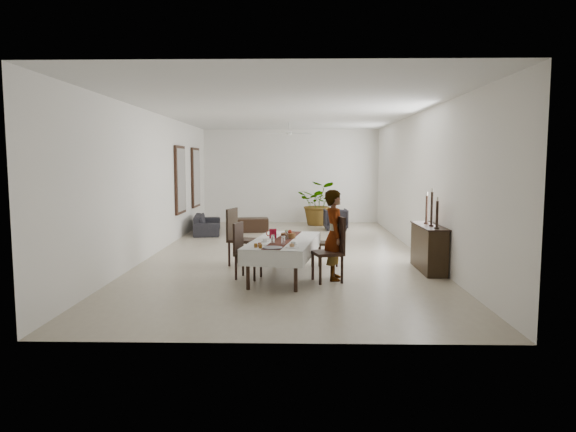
{
  "coord_description": "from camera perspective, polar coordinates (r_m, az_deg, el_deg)",
  "views": [
    {
      "loc": [
        0.28,
        -11.72,
        2.08
      ],
      "look_at": [
        0.07,
        -1.92,
        1.05
      ],
      "focal_mm": 32.0,
      "sensor_mm": 36.0,
      "label": 1
    }
  ],
  "objects": [
    {
      "name": "floor",
      "position": [
        11.91,
        -0.15,
        -4.06
      ],
      "size": [
        6.0,
        12.0,
        0.0
      ],
      "primitive_type": "cube",
      "color": "#BAAF94",
      "rests_on": "ground"
    },
    {
      "name": "ceiling",
      "position": [
        11.78,
        -0.15,
        11.45
      ],
      "size": [
        6.0,
        12.0,
        0.02
      ],
      "primitive_type": "cube",
      "color": "white",
      "rests_on": "wall_back"
    },
    {
      "name": "wall_back",
      "position": [
        17.73,
        0.32,
        4.45
      ],
      "size": [
        6.0,
        0.02,
        3.2
      ],
      "primitive_type": "cube",
      "color": "white",
      "rests_on": "floor"
    },
    {
      "name": "wall_front",
      "position": [
        5.75,
        -1.59,
        1.2
      ],
      "size": [
        6.0,
        0.02,
        3.2
      ],
      "primitive_type": "cube",
      "color": "white",
      "rests_on": "floor"
    },
    {
      "name": "wall_left",
      "position": [
        12.18,
        -14.43,
        3.55
      ],
      "size": [
        0.02,
        12.0,
        3.2
      ],
      "primitive_type": "cube",
      "color": "white",
      "rests_on": "floor"
    },
    {
      "name": "wall_right",
      "position": [
        12.04,
        14.3,
        3.53
      ],
      "size": [
        0.02,
        12.0,
        3.2
      ],
      "primitive_type": "cube",
      "color": "white",
      "rests_on": "floor"
    },
    {
      "name": "dining_table_top",
      "position": [
        9.28,
        -0.5,
        -2.85
      ],
      "size": [
        1.23,
        2.28,
        0.05
      ],
      "primitive_type": "cube",
      "rotation": [
        0.0,
        0.0,
        -0.16
      ],
      "color": "black",
      "rests_on": "table_leg_fl"
    },
    {
      "name": "table_leg_fl",
      "position": [
        8.45,
        -4.48,
        -6.08
      ],
      "size": [
        0.07,
        0.07,
        0.63
      ],
      "primitive_type": "cylinder",
      "rotation": [
        0.0,
        0.0,
        -0.16
      ],
      "color": "black",
      "rests_on": "floor"
    },
    {
      "name": "table_leg_fr",
      "position": [
        8.28,
        0.86,
        -6.31
      ],
      "size": [
        0.07,
        0.07,
        0.63
      ],
      "primitive_type": "cylinder",
      "rotation": [
        0.0,
        0.0,
        -0.16
      ],
      "color": "black",
      "rests_on": "floor"
    },
    {
      "name": "table_leg_bl",
      "position": [
        10.41,
        -1.57,
        -3.77
      ],
      "size": [
        0.07,
        0.07,
        0.63
      ],
      "primitive_type": "cylinder",
      "rotation": [
        0.0,
        0.0,
        -0.16
      ],
      "color": "black",
      "rests_on": "floor"
    },
    {
      "name": "table_leg_br",
      "position": [
        10.28,
        2.77,
        -3.9
      ],
      "size": [
        0.07,
        0.07,
        0.63
      ],
      "primitive_type": "cylinder",
      "rotation": [
        0.0,
        0.0,
        -0.16
      ],
      "color": "black",
      "rests_on": "floor"
    },
    {
      "name": "tablecloth_top",
      "position": [
        9.28,
        -0.5,
        -2.68
      ],
      "size": [
        1.42,
        2.46,
        0.01
      ],
      "primitive_type": "cube",
      "rotation": [
        0.0,
        0.0,
        -0.16
      ],
      "color": "silver",
      "rests_on": "dining_table_top"
    },
    {
      "name": "tablecloth_drape_left",
      "position": [
        9.41,
        -3.65,
        -3.38
      ],
      "size": [
        0.38,
        2.29,
        0.27
      ],
      "primitive_type": "cube",
      "rotation": [
        0.0,
        0.0,
        -0.16
      ],
      "color": "silver",
      "rests_on": "dining_table_top"
    },
    {
      "name": "tablecloth_drape_right",
      "position": [
        9.22,
        2.73,
        -3.57
      ],
      "size": [
        0.38,
        2.29,
        0.27
      ],
      "primitive_type": "cube",
      "rotation": [
        0.0,
        0.0,
        -0.16
      ],
      "color": "silver",
      "rests_on": "dining_table_top"
    },
    {
      "name": "tablecloth_drape_near",
      "position": [
        8.19,
        -2.04,
        -4.79
      ],
      "size": [
        1.05,
        0.18,
        0.27
      ],
      "primitive_type": "cube",
      "rotation": [
        0.0,
        0.0,
        -0.16
      ],
      "color": "silver",
      "rests_on": "dining_table_top"
    },
    {
      "name": "tablecloth_drape_far",
      "position": [
        10.42,
        0.71,
        -2.45
      ],
      "size": [
        1.05,
        0.18,
        0.27
      ],
      "primitive_type": "cube",
      "rotation": [
        0.0,
        0.0,
        -0.16
      ],
      "color": "silver",
      "rests_on": "dining_table_top"
    },
    {
      "name": "table_runner",
      "position": [
        9.28,
        -0.5,
        -2.64
      ],
      "size": [
        0.67,
        2.27,
        0.0
      ],
      "primitive_type": "cube",
      "rotation": [
        0.0,
        0.0,
        -0.16
      ],
      "color": "#582419",
      "rests_on": "tablecloth_top"
    },
    {
      "name": "red_pitcher",
      "position": [
        9.44,
        -1.69,
        -1.95
      ],
      "size": [
        0.15,
        0.15,
        0.18
      ],
      "primitive_type": "cylinder",
      "rotation": [
        0.0,
        0.0,
        -0.16
      ],
      "color": "maroon",
      "rests_on": "tablecloth_top"
    },
    {
      "name": "pitcher_handle",
      "position": [
        9.46,
        -2.14,
        -1.94
      ],
      "size": [
        0.11,
        0.04,
        0.11
      ],
      "primitive_type": "torus",
      "rotation": [
        1.57,
        0.0,
        -0.16
      ],
      "color": "maroon",
      "rests_on": "red_pitcher"
    },
    {
      "name": "wine_glass_near",
      "position": [
        8.68,
        -0.53,
        -2.74
      ],
      "size": [
        0.06,
        0.06,
        0.15
      ],
      "primitive_type": "cylinder",
      "color": "white",
      "rests_on": "tablecloth_top"
    },
    {
      "name": "wine_glass_mid",
      "position": [
        8.81,
        -1.69,
        -2.62
      ],
      "size": [
        0.06,
        0.06,
        0.15
      ],
      "primitive_type": "cylinder",
      "color": "white",
      "rests_on": "tablecloth_top"
    },
    {
      "name": "wine_glass_far",
      "position": [
        9.3,
        -0.17,
        -2.15
      ],
      "size": [
        0.06,
        0.06,
        0.15
      ],
      "primitive_type": "cylinder",
      "color": "white",
      "rests_on": "tablecloth_top"
    },
    {
      "name": "teacup_right",
      "position": [
        8.7,
        0.58,
        -3.05
      ],
      "size": [
        0.08,
        0.08,
        0.05
      ],
      "primitive_type": "cylinder",
      "color": "silver",
      "rests_on": "saucer_right"
    },
    {
      "name": "saucer_right",
      "position": [
        8.71,
        0.58,
        -3.19
      ],
      "size": [
        0.14,
        0.14,
        0.01
      ],
      "primitive_type": "cylinder",
      "color": "silver",
      "rests_on": "tablecloth_top"
    },
    {
      "name": "teacup_left",
      "position": [
        9.03,
        -2.56,
        -2.73
      ],
      "size": [
        0.08,
        0.08,
        0.05
      ],
      "primitive_type": "cylinder",
      "color": "white",
      "rests_on": "saucer_left"
    },
    {
      "name": "saucer_left",
      "position": [
        9.03,
        -2.56,
        -2.86
      ],
      "size": [
        0.14,
        0.14,
        0.01
      ],
      "primitive_type": "cylinder",
      "color": "silver",
      "rests_on": "tablecloth_top"
    },
    {
      "name": "plate_near_right",
      "position": [
        8.44,
        0.44,
        -3.47
      ],
      "size": [
        0.22,
        0.22,
        0.01
      ],
      "primitive_type": "cylinder",
      "color": "white",
      "rests_on": "tablecloth_top"
    },
    {
      "name": "bread_near_right",
      "position": [
        8.43,
        0.44,
        -3.31
      ],
      "size": [
        0.08,
        0.08,
        0.08
      ],
      "primitive_type": "sphere",
      "color": "tan",
      "rests_on": "plate_near_right"
    },
    {
      "name": "plate_near_left",
      "position": [
        8.68,
        -3.1,
        -3.21
      ],
      "size": [
        0.22,
        0.22,
        0.01
      ],
      "primitive_type": "cylinder",
      "color": "white",
      "rests_on": "tablecloth_top"
    },
    {
      "name": "plate_far_left",
      "position": [
        9.81,
        -1.6,
        -2.14
      ],
      "size": [
        0.22,
        0.22,
        0.01
      ],
      "primitive_type": "cylinder",
      "color": "white",
      "rests_on": "tablecloth_top"
    },
    {
      "name": "serving_tray",
      "position": [
        8.36,
        -1.73,
        -3.55
      ],
      "size": [
        0.32,
        0.32,
        0.02
      ],
      "primitive_type": "cylinder",
      "color": "#403F44",
      "rests_on": "tablecloth_top"
    },
    {
      "name": "jam_jar_a",
      "position": [
        8.38,
        -3.09,
        -3.36
      ],
      "size": [
        0.06,
        0.06,
        0.07
      ],
      "primitive_type": "cylinder",
      "color": "brown",
      "rests_on": "tablecloth_top"
    },
    {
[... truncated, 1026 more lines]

